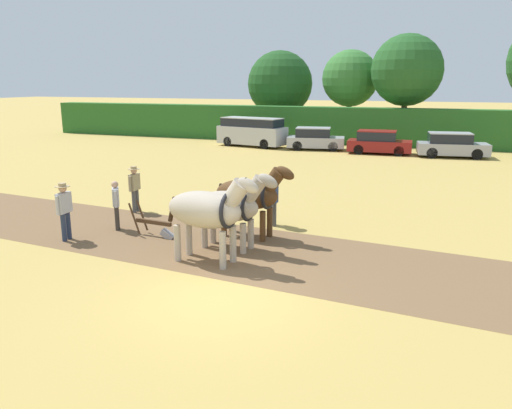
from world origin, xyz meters
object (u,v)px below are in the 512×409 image
(tree_far_left, at_px, (280,84))
(draft_horse_lead_left, at_px, (208,210))
(tree_center_left, at_px, (407,70))
(parked_car_center, at_px, (452,145))
(farmer_onlooker_right, at_px, (135,185))
(draft_horse_lead_right, at_px, (231,206))
(farmer_at_plow, at_px, (116,202))
(plow, at_px, (157,227))
(farmer_beside_team, at_px, (274,196))
(farmer_onlooker_left, at_px, (64,207))
(draft_horse_trail_left, at_px, (250,195))
(parked_car_center_left, at_px, (379,143))
(tree_left, at_px, (350,79))
(parked_van, at_px, (252,132))
(parked_car_left, at_px, (315,139))

(tree_far_left, xyz_separation_m, draft_horse_lead_left, (8.19, -31.29, -3.06))
(tree_center_left, height_order, parked_car_center, tree_center_left)
(tree_center_left, bearing_deg, farmer_onlooker_right, -106.26)
(tree_far_left, distance_m, draft_horse_lead_right, 31.35)
(farmer_at_plow, distance_m, farmer_onlooker_right, 2.26)
(plow, bearing_deg, farmer_beside_team, 44.43)
(parked_car_center, bearing_deg, farmer_onlooker_left, -124.17)
(plow, relative_size, parked_car_center, 0.35)
(draft_horse_lead_right, height_order, farmer_onlooker_left, draft_horse_lead_right)
(tree_center_left, height_order, farmer_at_plow, tree_center_left)
(draft_horse_lead_right, relative_size, plow, 1.72)
(tree_far_left, relative_size, farmer_at_plow, 4.56)
(draft_horse_trail_left, distance_m, parked_car_center_left, 20.18)
(tree_left, distance_m, parked_van, 10.42)
(farmer_at_plow, xyz_separation_m, farmer_onlooker_right, (-0.73, 2.14, 0.07))
(draft_horse_trail_left, height_order, parked_car_center, draft_horse_trail_left)
(tree_left, distance_m, farmer_onlooker_left, 31.26)
(parked_van, bearing_deg, tree_left, 65.21)
(farmer_onlooker_right, distance_m, parked_car_left, 19.40)
(tree_left, height_order, parked_van, tree_left)
(draft_horse_trail_left, relative_size, parked_van, 0.51)
(draft_horse_lead_left, relative_size, farmer_at_plow, 1.74)
(tree_far_left, height_order, parked_car_center, tree_far_left)
(farmer_onlooker_left, xyz_separation_m, parked_van, (-2.86, 23.04, 0.04))
(farmer_beside_team, xyz_separation_m, parked_car_left, (-3.39, 19.20, -0.26))
(farmer_at_plow, distance_m, farmer_beside_team, 5.10)
(draft_horse_lead_left, height_order, farmer_beside_team, draft_horse_lead_left)
(parked_car_center_left, bearing_deg, tree_center_left, 78.38)
(parked_van, bearing_deg, tree_far_left, 104.48)
(draft_horse_lead_right, distance_m, farmer_at_plow, 4.24)
(tree_left, bearing_deg, plow, -90.85)
(tree_left, height_order, draft_horse_lead_right, tree_left)
(draft_horse_lead_right, distance_m, plow, 2.77)
(farmer_onlooker_left, xyz_separation_m, parked_car_center_left, (6.42, 22.41, -0.31))
(draft_horse_lead_left, bearing_deg, farmer_at_plow, 162.56)
(farmer_onlooker_left, bearing_deg, farmer_beside_team, 31.59)
(tree_far_left, relative_size, farmer_onlooker_left, 4.15)
(farmer_at_plow, relative_size, parked_van, 0.30)
(farmer_onlooker_left, relative_size, parked_car_center, 0.40)
(farmer_beside_team, distance_m, parked_car_left, 19.49)
(draft_horse_lead_right, height_order, parked_van, draft_horse_lead_right)
(draft_horse_lead_left, height_order, farmer_onlooker_left, draft_horse_lead_left)
(draft_horse_lead_right, relative_size, farmer_onlooker_left, 1.51)
(parked_car_left, bearing_deg, parked_car_center_left, -16.73)
(plow, distance_m, parked_car_center, 22.82)
(tree_far_left, height_order, tree_left, tree_far_left)
(tree_center_left, bearing_deg, tree_far_left, 168.37)
(parked_van, distance_m, parked_car_left, 4.82)
(tree_far_left, relative_size, parked_car_center_left, 1.74)
(tree_center_left, height_order, parked_van, tree_center_left)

